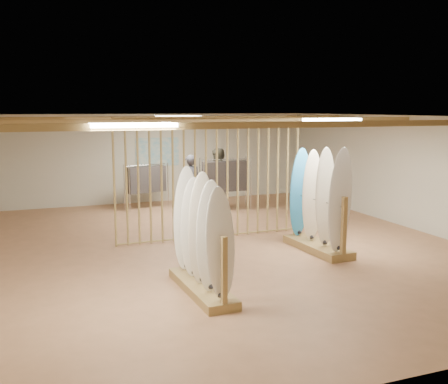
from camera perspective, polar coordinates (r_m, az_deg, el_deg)
name	(u,v)px	position (r m, az deg, el deg)	size (l,w,h in m)	color
floor	(224,246)	(11.46, 0.00, -5.93)	(12.00, 12.00, 0.00)	#A4734F
ceiling	(224,117)	(11.07, 0.00, 8.20)	(12.00, 12.00, 0.00)	#9A9891
wall_back	(157,158)	(16.89, -7.27, 3.68)	(12.00, 12.00, 0.00)	beige
wall_front	(422,256)	(6.07, 20.70, -6.53)	(12.00, 12.00, 0.00)	beige
wall_right	(413,173)	(13.76, 19.87, 1.99)	(12.00, 12.00, 0.00)	beige
ceiling_slats	(224,120)	(11.07, 0.00, 7.79)	(9.50, 6.12, 0.10)	#9D7E47
light_panels	(224,120)	(11.07, 0.00, 7.89)	(1.20, 0.35, 0.06)	white
bamboo_partition	(212,178)	(11.93, -1.37, 1.52)	(4.45, 0.05, 2.78)	#A18A4E
poster	(157,152)	(16.85, -7.27, 4.35)	(1.40, 0.03, 0.90)	teal
rack_left	(202,253)	(8.53, -2.45, -6.68)	(0.59, 2.03, 1.92)	#9D7E47
rack_right	(318,217)	(11.14, 10.22, -2.69)	(0.70, 1.88, 2.15)	#9D7E47
clothing_rack_a	(146,179)	(15.74, -8.46, 1.37)	(1.23, 0.60, 1.36)	silver
clothing_rack_b	(225,176)	(15.35, 0.16, 1.75)	(1.45, 0.41, 1.55)	silver
shopper_a	(190,180)	(15.07, -3.69, 1.35)	(0.69, 0.47, 1.89)	#2B2C34
shopper_b	(220,175)	(15.37, -0.46, 1.86)	(1.00, 0.78, 2.07)	#37352A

